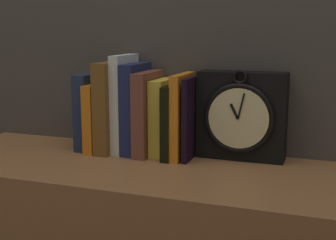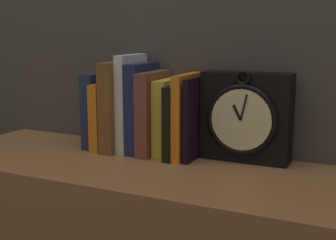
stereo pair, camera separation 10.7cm
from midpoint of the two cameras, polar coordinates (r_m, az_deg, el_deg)
The scene contains 11 objects.
clock at distance 1.16m, azimuth 6.35°, elevation 0.50°, with size 0.22×0.08×0.23m.
book_slot0_navy at distance 1.29m, azimuth -11.74°, elevation 1.07°, with size 0.04×0.13×0.20m.
book_slot1_orange at distance 1.27m, azimuth -10.69°, elevation 0.39°, with size 0.03×0.15×0.18m.
book_slot2_brown at distance 1.25m, azimuth -9.30°, elevation 1.58°, with size 0.04×0.15×0.24m.
book_slot3_white at distance 1.24m, azimuth -7.78°, elevation 1.99°, with size 0.03×0.13×0.25m.
book_slot4_navy at distance 1.22m, azimuth -6.46°, elevation 1.41°, with size 0.03×0.13×0.23m.
book_slot5_brown at distance 1.20m, azimuth -4.98°, elevation 0.81°, with size 0.03×0.14×0.21m.
book_slot6_yellow at distance 1.20m, azimuth -3.16°, elevation 0.34°, with size 0.04×0.12×0.19m.
book_slot7_black at distance 1.18m, azimuth -1.86°, elevation -0.11°, with size 0.02×0.15×0.18m.
book_slot8_orange at distance 1.17m, azimuth -0.73°, elevation 0.48°, with size 0.02×0.14×0.21m.
book_slot9_black at distance 1.16m, azimuth 0.36°, elevation 0.26°, with size 0.01×0.14×0.20m.
Camera 1 is at (0.36, -0.99, 1.09)m, focal length 50.00 mm.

